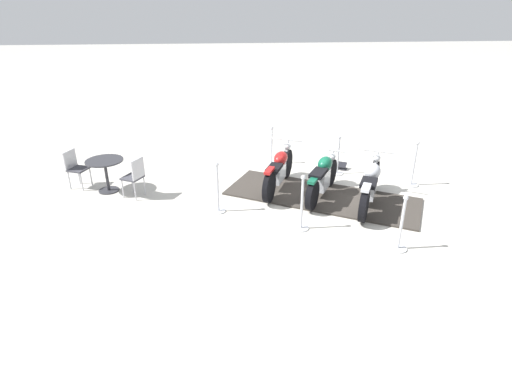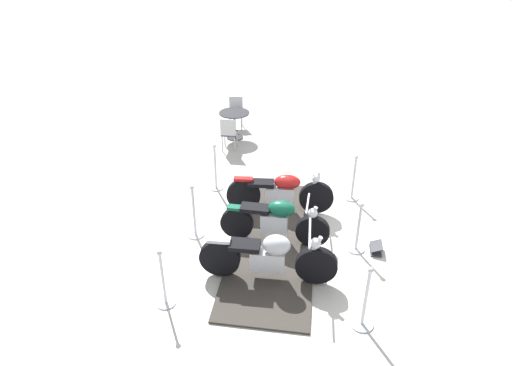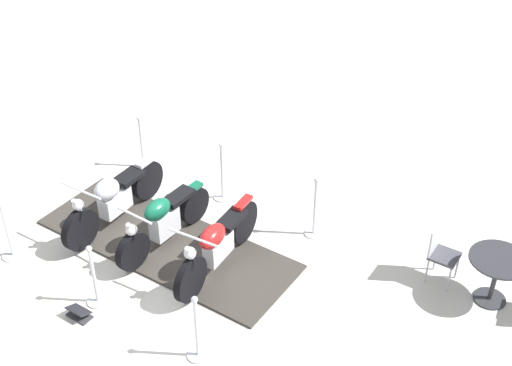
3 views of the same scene
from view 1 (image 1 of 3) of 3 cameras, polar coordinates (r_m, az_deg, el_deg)
The scene contains 15 objects.
ground_plane at distance 9.39m, azimuth 9.11°, elevation -1.99°, with size 80.00×80.00×0.00m, color beige.
display_platform at distance 9.38m, azimuth 9.12°, elevation -1.87°, with size 4.29×1.54×0.04m, color #38332D.
motorcycle_chrome at distance 9.05m, azimuth 15.74°, elevation -0.10°, with size 2.11×1.26×1.02m.
motorcycle_forest at distance 9.21m, azimuth 9.35°, elevation 0.90°, with size 1.83×1.18×0.93m.
motorcycle_maroon at distance 9.49m, azimuth 3.26°, elevation 1.96°, with size 2.06×1.14×1.03m.
stanchion_left_front at distance 7.67m, azimuth 19.55°, elevation -6.49°, with size 0.32×0.32×1.06m.
stanchion_right_mid at distance 10.64m, azimuth 11.36°, elevation 2.95°, with size 0.32×0.32×1.03m.
stanchion_right_rear at distance 11.11m, azimuth 2.19°, elevation 4.48°, with size 0.30×0.30×1.06m.
stanchion_left_mid at distance 7.89m, azimuth 6.40°, elevation -3.92°, with size 0.31×0.31×1.13m.
stanchion_right_front at distance 10.46m, azimuth 21.10°, elevation 1.43°, with size 0.35×0.35×1.11m.
stanchion_left_rear at distance 8.52m, azimuth -5.35°, elevation -1.64°, with size 0.30×0.30×1.11m.
info_placard at distance 11.08m, azimuth 11.68°, elevation 2.22°, with size 0.35×0.41×0.18m.
cafe_table at distance 9.99m, azimuth -20.34°, elevation 2.03°, with size 0.85×0.85×0.77m.
cafe_chair_near_table at distance 9.48m, azimuth -16.62°, elevation 1.06°, with size 0.54×0.54×0.93m.
cafe_chair_across_table at distance 10.50m, azimuth -23.96°, elevation 2.13°, with size 0.52×0.52×0.91m.
Camera 1 is at (8.16, -2.30, 4.03)m, focal length 28.56 mm.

